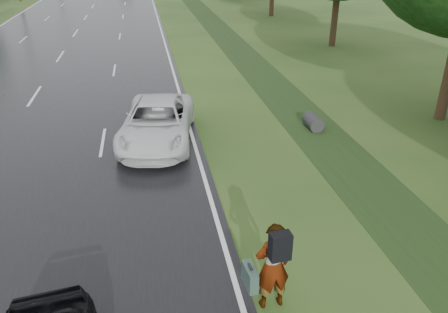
% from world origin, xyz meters
% --- Properties ---
extents(road, '(14.00, 180.00, 0.04)m').
position_xyz_m(road, '(0.00, 45.00, 0.02)').
color(road, black).
rests_on(road, ground).
extents(edge_stripe_east, '(0.12, 180.00, 0.01)m').
position_xyz_m(edge_stripe_east, '(6.75, 45.00, 0.04)').
color(edge_stripe_east, silver).
rests_on(edge_stripe_east, road).
extents(edge_stripe_west, '(0.12, 180.00, 0.01)m').
position_xyz_m(edge_stripe_west, '(-6.75, 45.00, 0.04)').
color(edge_stripe_west, silver).
rests_on(edge_stripe_west, road).
extents(center_line, '(0.12, 180.00, 0.01)m').
position_xyz_m(center_line, '(0.00, 45.00, 0.04)').
color(center_line, silver).
rests_on(center_line, road).
extents(drainage_ditch, '(2.20, 120.00, 0.56)m').
position_xyz_m(drainage_ditch, '(11.50, 18.71, 0.04)').
color(drainage_ditch, '#203113').
rests_on(drainage_ditch, ground).
extents(pedestrian, '(0.91, 0.76, 1.94)m').
position_xyz_m(pedestrian, '(7.31, 1.33, 1.00)').
color(pedestrian, '#A5998C').
rests_on(pedestrian, ground).
extents(white_pickup, '(3.22, 5.53, 1.45)m').
position_xyz_m(white_pickup, '(5.50, 9.76, 0.76)').
color(white_pickup, silver).
rests_on(white_pickup, road).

